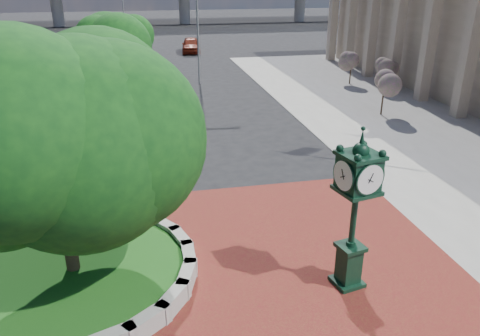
% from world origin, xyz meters
% --- Properties ---
extents(ground, '(200.00, 200.00, 0.00)m').
position_xyz_m(ground, '(0.00, 0.00, 0.00)').
color(ground, black).
rests_on(ground, ground).
extents(plaza, '(12.00, 12.00, 0.04)m').
position_xyz_m(plaza, '(0.00, -1.00, 0.02)').
color(plaza, maroon).
rests_on(plaza, ground).
extents(planter_wall, '(2.96, 6.77, 0.54)m').
position_xyz_m(planter_wall, '(-2.71, -0.00, 0.27)').
color(planter_wall, '#9E9B93').
rests_on(planter_wall, ground).
extents(grass_bed, '(6.10, 6.10, 0.40)m').
position_xyz_m(grass_bed, '(-5.00, 0.00, 0.20)').
color(grass_bed, '#184915').
rests_on(grass_bed, ground).
extents(tree_planter, '(5.20, 5.20, 6.33)m').
position_xyz_m(tree_planter, '(-5.00, 0.00, 3.72)').
color(tree_planter, '#38281C').
rests_on(tree_planter, ground).
extents(tree_street, '(4.40, 4.40, 5.45)m').
position_xyz_m(tree_street, '(-4.00, 18.00, 3.24)').
color(tree_street, '#38281C').
rests_on(tree_street, ground).
extents(post_clock, '(1.09, 1.09, 4.51)m').
position_xyz_m(post_clock, '(2.39, -1.76, 2.48)').
color(post_clock, black).
rests_on(post_clock, ground).
extents(parked_car, '(2.38, 4.86, 1.60)m').
position_xyz_m(parked_car, '(2.65, 39.39, 0.80)').
color(parked_car, '#5F1A0D').
rests_on(parked_car, ground).
extents(street_lamp_near, '(2.07, 0.50, 9.25)m').
position_xyz_m(street_lamp_near, '(1.82, 24.14, 5.42)').
color(street_lamp_near, slate).
rests_on(street_lamp_near, ground).
extents(street_lamp_far, '(1.77, 0.82, 8.24)m').
position_xyz_m(street_lamp_far, '(-4.02, 45.39, 4.83)').
color(street_lamp_far, slate).
rests_on(street_lamp_far, ground).
extents(shrub_near, '(1.20, 1.20, 2.20)m').
position_xyz_m(shrub_near, '(11.26, 13.37, 1.59)').
color(shrub_near, '#38281C').
rests_on(shrub_near, ground).
extents(shrub_mid, '(1.20, 1.20, 2.20)m').
position_xyz_m(shrub_mid, '(14.48, 19.35, 1.59)').
color(shrub_mid, '#38281C').
rests_on(shrub_mid, ground).
extents(shrub_far, '(1.20, 1.20, 2.20)m').
position_xyz_m(shrub_far, '(12.91, 21.64, 1.59)').
color(shrub_far, '#38281C').
rests_on(shrub_far, ground).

